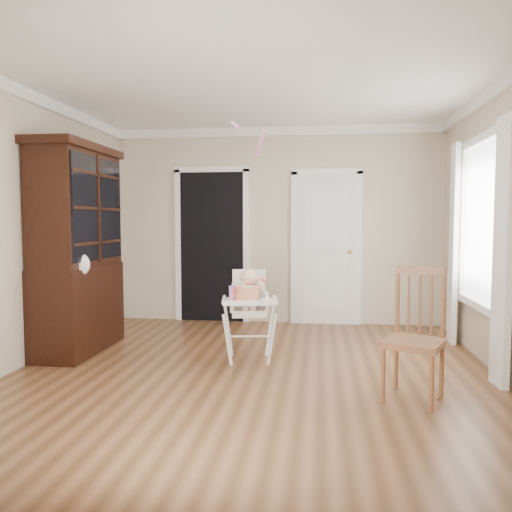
# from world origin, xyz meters

# --- Properties ---
(floor) EXTENTS (5.00, 5.00, 0.00)m
(floor) POSITION_xyz_m (0.00, 0.00, 0.00)
(floor) COLOR #53341C
(floor) RESTS_ON ground
(ceiling) EXTENTS (5.00, 5.00, 0.00)m
(ceiling) POSITION_xyz_m (0.00, 0.00, 2.70)
(ceiling) COLOR white
(ceiling) RESTS_ON wall_back
(wall_back) EXTENTS (4.50, 0.00, 4.50)m
(wall_back) POSITION_xyz_m (0.00, 2.50, 1.35)
(wall_back) COLOR beige
(wall_back) RESTS_ON floor
(wall_left) EXTENTS (0.00, 5.00, 5.00)m
(wall_left) POSITION_xyz_m (-2.25, 0.00, 1.35)
(wall_left) COLOR beige
(wall_left) RESTS_ON floor
(crown_molding) EXTENTS (4.50, 5.00, 0.12)m
(crown_molding) POSITION_xyz_m (0.00, 0.00, 2.64)
(crown_molding) COLOR white
(crown_molding) RESTS_ON ceiling
(doorway) EXTENTS (1.06, 0.05, 2.22)m
(doorway) POSITION_xyz_m (-0.90, 2.48, 1.11)
(doorway) COLOR black
(doorway) RESTS_ON wall_back
(closet_door) EXTENTS (0.96, 0.09, 2.13)m
(closet_door) POSITION_xyz_m (0.70, 2.48, 1.02)
(closet_door) COLOR white
(closet_door) RESTS_ON wall_back
(window_right) EXTENTS (0.13, 1.84, 2.30)m
(window_right) POSITION_xyz_m (2.18, 0.80, 1.29)
(window_right) COLOR white
(window_right) RESTS_ON wall_right
(high_chair) EXTENTS (0.62, 0.73, 0.94)m
(high_chair) POSITION_xyz_m (-0.09, 0.54, 0.58)
(high_chair) COLOR white
(high_chair) RESTS_ON floor
(baby) EXTENTS (0.29, 0.22, 0.42)m
(baby) POSITION_xyz_m (-0.09, 0.56, 0.72)
(baby) COLOR beige
(baby) RESTS_ON high_chair
(cake) EXTENTS (0.29, 0.29, 0.14)m
(cake) POSITION_xyz_m (-0.09, 0.33, 0.72)
(cake) COLOR silver
(cake) RESTS_ON high_chair
(sippy_cup) EXTENTS (0.07, 0.07, 0.16)m
(sippy_cup) POSITION_xyz_m (-0.24, 0.38, 0.72)
(sippy_cup) COLOR #CA7BAB
(sippy_cup) RESTS_ON high_chair
(china_cabinet) EXTENTS (0.59, 1.32, 2.23)m
(china_cabinet) POSITION_xyz_m (-1.99, 0.67, 1.12)
(china_cabinet) COLOR black
(china_cabinet) RESTS_ON floor
(dining_chair) EXTENTS (0.56, 0.56, 1.05)m
(dining_chair) POSITION_xyz_m (1.36, -0.40, 0.49)
(dining_chair) COLOR brown
(dining_chair) RESTS_ON floor
(streamer) EXTENTS (0.16, 0.48, 0.15)m
(streamer) POSITION_xyz_m (-0.15, 0.01, 2.27)
(streamer) COLOR pink
(streamer) RESTS_ON ceiling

